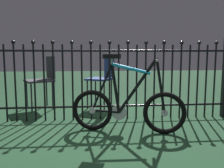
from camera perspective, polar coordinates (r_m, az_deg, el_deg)
name	(u,v)px	position (r m, az deg, el deg)	size (l,w,h in m)	color
ground_plane	(99,133)	(2.85, -3.08, -11.53)	(20.00, 20.00, 0.00)	#183520
iron_fence	(94,79)	(3.31, -4.29, 1.29)	(3.76, 0.07, 1.14)	black
bicycle	(127,107)	(2.82, 3.66, -5.35)	(1.30, 0.48, 0.91)	black
chair_charcoal	(44,77)	(4.18, -15.78, 1.71)	(0.56, 0.56, 0.87)	black
chair_navy	(104,75)	(4.03, -1.96, 2.04)	(0.52, 0.52, 0.89)	black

